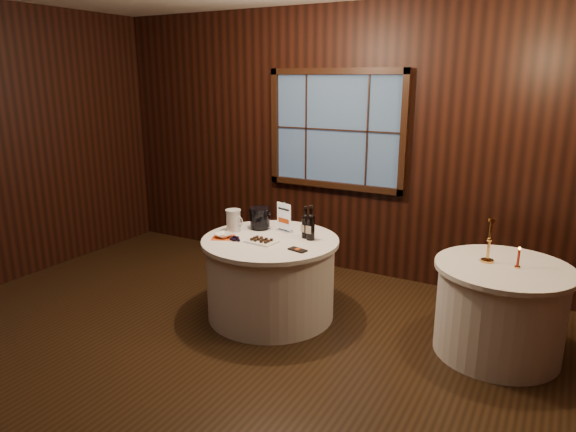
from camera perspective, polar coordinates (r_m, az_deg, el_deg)
The scene contains 16 objects.
ground at distance 4.34m, azimuth -8.94°, elevation -15.83°, with size 6.00×6.00×0.00m, color black.
back_wall at distance 5.91m, azimuth 5.42°, elevation 8.52°, with size 6.00×0.10×3.00m.
main_table at distance 4.91m, azimuth -1.94°, elevation -6.80°, with size 1.28×1.28×0.77m.
side_table at distance 4.60m, azimuth 22.44°, elevation -9.58°, with size 1.08×1.08×0.77m.
sign_stand at distance 4.96m, azimuth -0.39°, elevation -0.63°, with size 0.18×0.13×0.29m.
port_bottle_left at distance 4.77m, azimuth 1.96°, elevation -0.92°, with size 0.07×0.08×0.30m.
port_bottle_right at distance 4.71m, azimuth 2.53°, elevation -1.01°, with size 0.08×0.08×0.33m.
ice_bucket at distance 5.06m, azimuth -3.14°, elevation -0.21°, with size 0.21×0.21×0.21m.
chocolate_plate at distance 4.67m, azimuth -2.98°, elevation -2.76°, with size 0.29×0.21×0.04m.
chocolate_box at distance 4.45m, azimuth 1.07°, elevation -3.78°, with size 0.16×0.08×0.01m, color black.
grape_bunch at distance 4.74m, azimuth -5.81°, elevation -2.47°, with size 0.18×0.09×0.04m.
glass_pitcher at distance 5.01m, azimuth -6.07°, elevation -0.47°, with size 0.20×0.15×0.21m.
orange_napkin at distance 4.85m, azimuth -7.21°, elevation -2.36°, with size 0.20×0.20×0.00m, color #DA4612.
cracker_bowl at distance 4.84m, azimuth -7.21°, elevation -2.13°, with size 0.16×0.16×0.04m, color white.
brass_candlestick at distance 4.46m, azimuth 21.41°, elevation -3.15°, with size 0.10×0.10×0.37m.
red_candle at distance 4.43m, azimuth 24.21°, elevation -4.43°, with size 0.05×0.05×0.17m.
Camera 1 is at (2.34, -2.90, 2.23)m, focal length 32.00 mm.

